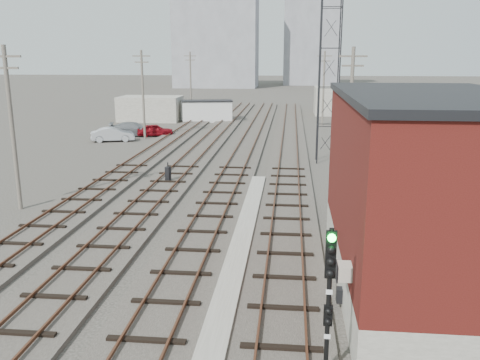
# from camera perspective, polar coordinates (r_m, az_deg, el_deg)

# --- Properties ---
(ground) EXTENTS (320.00, 320.00, 0.00)m
(ground) POSITION_cam_1_polar(r_m,az_deg,el_deg) (66.71, 3.49, 6.50)
(ground) COLOR #282621
(ground) RESTS_ON ground
(track_right) EXTENTS (3.20, 90.00, 0.39)m
(track_right) POSITION_cam_1_polar(r_m,az_deg,el_deg) (45.88, 5.53, 3.27)
(track_right) COLOR #332D28
(track_right) RESTS_ON ground
(track_mid_right) EXTENTS (3.20, 90.00, 0.39)m
(track_mid_right) POSITION_cam_1_polar(r_m,az_deg,el_deg) (46.07, 0.54, 3.37)
(track_mid_right) COLOR #332D28
(track_mid_right) RESTS_ON ground
(track_mid_left) EXTENTS (3.20, 90.00, 0.39)m
(track_mid_left) POSITION_cam_1_polar(r_m,az_deg,el_deg) (46.60, -4.38, 3.45)
(track_mid_left) COLOR #332D28
(track_mid_left) RESTS_ON ground
(track_left) EXTENTS (3.20, 90.00, 0.39)m
(track_left) POSITION_cam_1_polar(r_m,az_deg,el_deg) (47.46, -9.14, 3.51)
(track_left) COLOR #332D28
(track_left) RESTS_ON ground
(platform_curb) EXTENTS (0.90, 28.00, 0.26)m
(platform_curb) POSITION_cam_1_polar(r_m,az_deg,el_deg) (21.87, -0.24, -8.53)
(platform_curb) COLOR gray
(platform_curb) RESTS_ON ground
(brick_building) EXTENTS (6.54, 12.20, 7.22)m
(brick_building) POSITION_cam_1_polar(r_m,az_deg,el_deg) (19.37, 20.16, -1.44)
(brick_building) COLOR gray
(brick_building) RESTS_ON ground
(lattice_tower) EXTENTS (1.60, 1.60, 15.00)m
(lattice_tower) POSITION_cam_1_polar(r_m,az_deg,el_deg) (41.23, 10.00, 12.29)
(lattice_tower) COLOR black
(lattice_tower) RESTS_ON ground
(utility_pole_left_a) EXTENTS (1.80, 0.24, 9.00)m
(utility_pole_left_a) POSITION_cam_1_polar(r_m,az_deg,el_deg) (30.40, -24.25, 5.71)
(utility_pole_left_a) COLOR #595147
(utility_pole_left_a) RESTS_ON ground
(utility_pole_left_b) EXTENTS (1.80, 0.24, 9.00)m
(utility_pole_left_b) POSITION_cam_1_polar(r_m,az_deg,el_deg) (53.43, -10.84, 9.65)
(utility_pole_left_b) COLOR #595147
(utility_pole_left_b) RESTS_ON ground
(utility_pole_left_c) EXTENTS (1.80, 0.24, 9.00)m
(utility_pole_left_c) POSITION_cam_1_polar(r_m,az_deg,el_deg) (77.69, -5.57, 11.04)
(utility_pole_left_c) COLOR #595147
(utility_pole_left_c) RESTS_ON ground
(utility_pole_right_a) EXTENTS (1.80, 0.24, 9.00)m
(utility_pole_right_a) POSITION_cam_1_polar(r_m,az_deg,el_deg) (34.53, 12.29, 7.43)
(utility_pole_right_a) COLOR #595147
(utility_pole_right_a) RESTS_ON ground
(utility_pole_right_b) EXTENTS (1.80, 0.24, 9.00)m
(utility_pole_right_b) POSITION_cam_1_polar(r_m,az_deg,el_deg) (64.34, 9.37, 10.37)
(utility_pole_right_b) COLOR #595147
(utility_pole_right_b) RESTS_ON ground
(apartment_left) EXTENTS (22.00, 14.00, 30.00)m
(apartment_left) POSITION_cam_1_polar(r_m,az_deg,el_deg) (142.77, -2.65, 16.41)
(apartment_left) COLOR gray
(apartment_left) RESTS_ON ground
(apartment_right) EXTENTS (16.00, 12.00, 26.00)m
(apartment_right) POSITION_cam_1_polar(r_m,az_deg,el_deg) (156.28, 8.02, 15.33)
(apartment_right) COLOR gray
(apartment_right) RESTS_ON ground
(shed_left) EXTENTS (8.00, 5.00, 3.20)m
(shed_left) POSITION_cam_1_polar(r_m,az_deg,el_deg) (69.03, -10.01, 7.90)
(shed_left) COLOR gray
(shed_left) RESTS_ON ground
(shed_right) EXTENTS (6.00, 6.00, 4.00)m
(shed_right) POSITION_cam_1_polar(r_m,az_deg,el_deg) (76.66, 10.64, 8.74)
(shed_right) COLOR gray
(shed_right) RESTS_ON ground
(signal_mast) EXTENTS (0.40, 0.42, 4.24)m
(signal_mast) POSITION_cam_1_polar(r_m,az_deg,el_deg) (13.56, 9.97, -12.30)
(signal_mast) COLOR gray
(signal_mast) RESTS_ON ground
(switch_stand) EXTENTS (0.40, 0.40, 1.36)m
(switch_stand) POSITION_cam_1_polar(r_m,az_deg,el_deg) (34.64, -8.08, 0.65)
(switch_stand) COLOR black
(switch_stand) RESTS_ON ground
(site_trailer) EXTENTS (7.03, 4.11, 2.78)m
(site_trailer) POSITION_cam_1_polar(r_m,az_deg,el_deg) (67.24, -3.71, 7.76)
(site_trailer) COLOR silver
(site_trailer) RESTS_ON ground
(car_red) EXTENTS (4.17, 2.70, 1.32)m
(car_red) POSITION_cam_1_polar(r_m,az_deg,el_deg) (55.57, -9.52, 5.56)
(car_red) COLOR maroon
(car_red) RESTS_ON ground
(car_silver) EXTENTS (4.55, 2.70, 1.42)m
(car_silver) POSITION_cam_1_polar(r_m,az_deg,el_deg) (52.92, -14.07, 4.98)
(car_silver) COLOR #ABAEB3
(car_silver) RESTS_ON ground
(car_grey) EXTENTS (5.46, 3.18, 1.49)m
(car_grey) POSITION_cam_1_polar(r_m,az_deg,el_deg) (56.14, -11.81, 5.62)
(car_grey) COLOR slate
(car_grey) RESTS_ON ground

